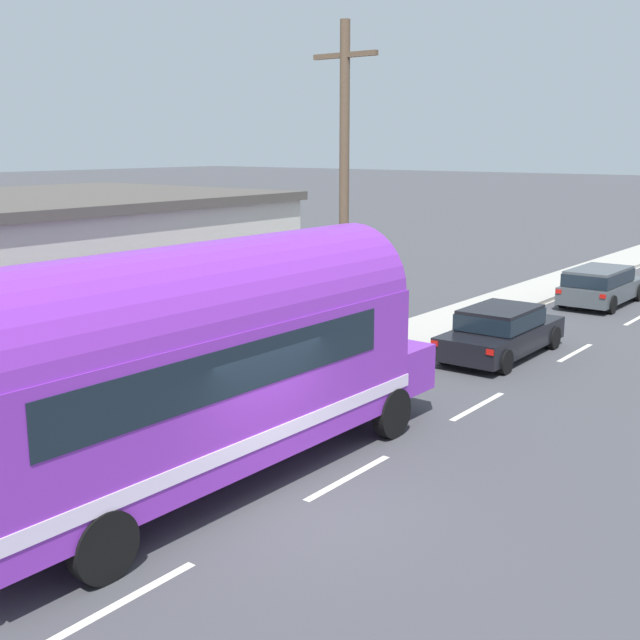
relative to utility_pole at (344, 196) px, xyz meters
The scene contains 7 objects.
ground_plane 9.13m from the utility_pole, 59.74° to the right, with size 300.00×300.00×0.00m, color #424247.
lane_markings 7.73m from the utility_pole, 75.22° to the left, with size 3.55×80.00×0.01m.
sidewalk_slab 5.37m from the utility_pole, 99.59° to the left, with size 2.27×90.00×0.15m, color #ADA89E.
utility_pole is the anchor object (origin of this frame).
painted_bus 8.24m from the utility_pole, 73.19° to the right, with size 2.71×11.41×4.12m.
car_lead 5.87m from the utility_pole, 56.48° to the left, with size 1.92×4.68×1.37m.
car_second 13.29m from the utility_pole, 79.92° to the left, with size 1.91×4.38×1.37m.
Camera 1 is at (7.58, -9.20, 5.65)m, focal length 45.40 mm.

